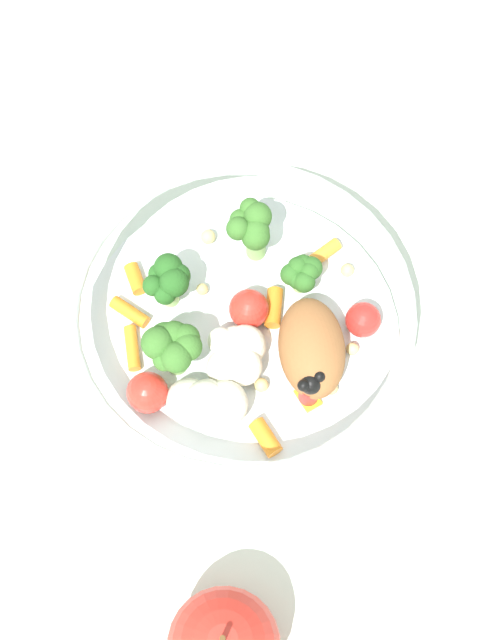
{
  "coord_description": "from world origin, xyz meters",
  "views": [
    {
      "loc": [
        -0.25,
        -0.02,
        0.63
      ],
      "look_at": [
        0.02,
        0.01,
        0.03
      ],
      "focal_mm": 49.56,
      "sensor_mm": 36.0,
      "label": 1
    }
  ],
  "objects": [
    {
      "name": "food_container",
      "position": [
        0.01,
        0.0,
        0.03
      ],
      "size": [
        0.26,
        0.26,
        0.07
      ],
      "color": "white",
      "rests_on": "ground_plane"
    },
    {
      "name": "ground_plane",
      "position": [
        0.0,
        0.0,
        0.0
      ],
      "size": [
        2.4,
        2.4,
        0.0
      ],
      "primitive_type": "plane",
      "color": "silver"
    }
  ]
}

